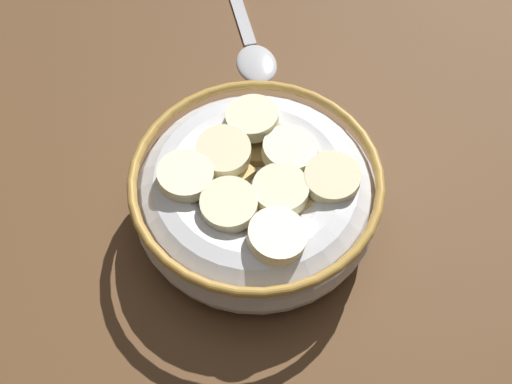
{
  "coord_description": "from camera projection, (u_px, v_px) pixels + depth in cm",
  "views": [
    {
      "loc": [
        -1.17,
        -20.88,
        35.89
      ],
      "look_at": [
        0.0,
        0.0,
        3.0
      ],
      "focal_mm": 43.65,
      "sensor_mm": 36.0,
      "label": 1
    }
  ],
  "objects": [
    {
      "name": "cereal_bowl",
      "position": [
        256.0,
        194.0,
        0.39
      ],
      "size": [
        15.61,
        15.61,
        5.87
      ],
      "color": "silver",
      "rests_on": "ground_plane"
    },
    {
      "name": "spoon",
      "position": [
        250.0,
        40.0,
        0.5
      ],
      "size": [
        4.87,
        16.26,
        0.8
      ],
      "color": "#B7B7BC",
      "rests_on": "ground_plane"
    },
    {
      "name": "ground_plane",
      "position": [
        256.0,
        223.0,
        0.42
      ],
      "size": [
        98.51,
        98.51,
        2.0
      ],
      "primitive_type": "cube",
      "color": "brown"
    }
  ]
}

